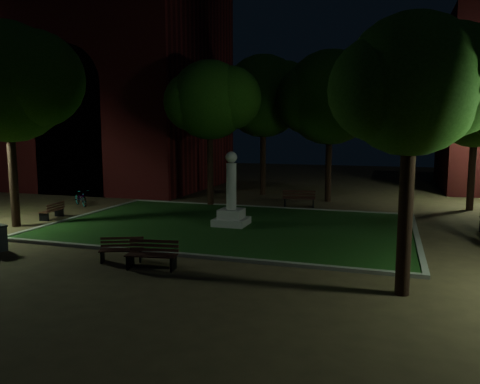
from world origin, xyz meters
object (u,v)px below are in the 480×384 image
object	(u,v)px
bench_left_side	(53,211)
bench_far_side	(299,199)
monument	(231,205)
bench_near_right	(152,256)
bicycle	(81,198)
bench_near_left	(122,250)

from	to	relation	value
bench_left_side	bench_far_side	xyz separation A→B (m)	(10.53, 6.87, 0.09)
monument	bench_near_right	distance (m)	6.65
bench_far_side	bicycle	world-z (taller)	bench_far_side
bicycle	bench_near_left	bearing A→B (deg)	-102.66
bench_left_side	bench_far_side	size ratio (longest dim) A/B	0.79
monument	bench_near_left	bearing A→B (deg)	-104.59
monument	bench_near_left	distance (m)	6.42
bench_near_right	bench_left_side	distance (m)	10.20
bench_far_side	bicycle	bearing A→B (deg)	6.65
monument	bench_left_side	world-z (taller)	monument
bench_near_left	bench_left_side	distance (m)	8.86
bench_near_left	bench_far_side	xyz separation A→B (m)	(3.45, 12.20, 0.10)
bench_left_side	bench_far_side	world-z (taller)	bench_far_side
bench_far_side	bicycle	size ratio (longest dim) A/B	1.06
bench_left_side	bicycle	bearing A→B (deg)	-169.34
monument	bicycle	bearing A→B (deg)	164.01
bench_near_left	bench_near_right	xyz separation A→B (m)	(1.33, -0.44, 0.05)
bench_near_right	bench_left_side	bearing A→B (deg)	136.34
bench_near_left	bench_left_side	size ratio (longest dim) A/B	1.00
monument	bench_near_right	xyz separation A→B (m)	(-0.28, -6.62, -0.56)
bench_left_side	bench_near_right	bearing A→B (deg)	49.13
bicycle	monument	bearing A→B (deg)	-70.99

